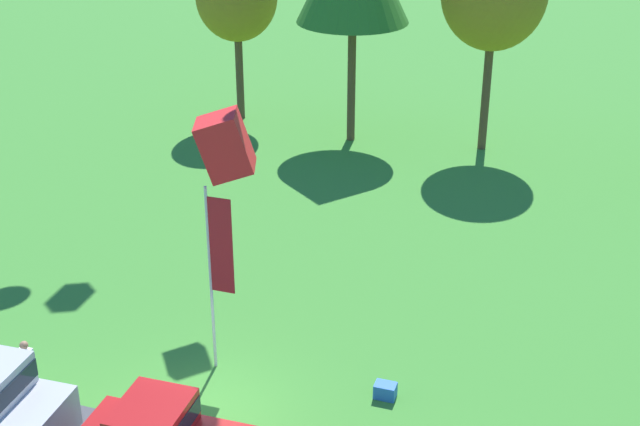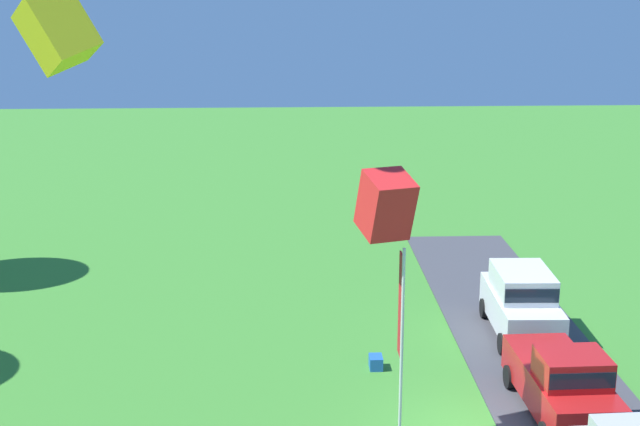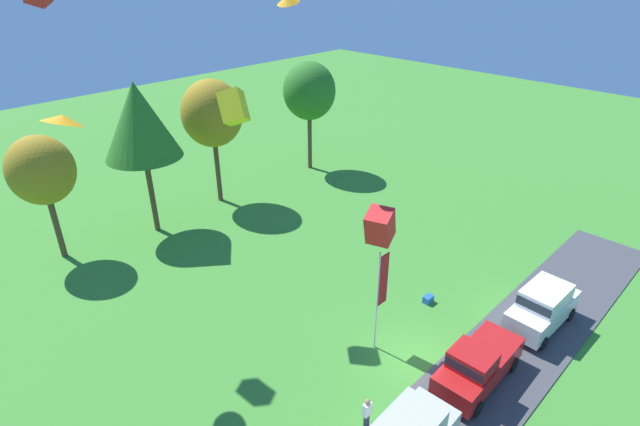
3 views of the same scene
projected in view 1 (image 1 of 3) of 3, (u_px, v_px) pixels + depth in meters
name	position (u px, v px, depth m)	size (l,w,h in m)	color
ground_plane	(208.00, 415.00, 22.49)	(120.00, 120.00, 0.00)	#3D842D
person_beside_suv	(28.00, 369.00, 22.80)	(0.36, 0.24, 1.71)	#2D334C
flag_banner	(218.00, 258.00, 22.90)	(0.71, 0.08, 5.37)	silver
cooler_box	(385.00, 391.00, 23.08)	(0.56, 0.40, 0.40)	blue
kite_box_near_flag	(225.00, 145.00, 21.94)	(1.07, 1.07, 1.50)	red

